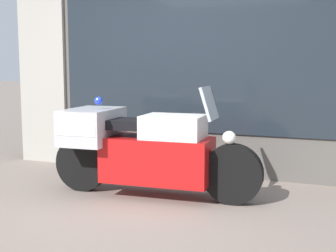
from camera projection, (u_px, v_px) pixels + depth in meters
The scene contains 4 objects.
ground_plane at pixel (122, 214), 4.42m from camera, with size 60.00×60.00×0.00m, color gray.
shop_building at pixel (166, 40), 6.17m from camera, with size 5.07×0.55×3.45m.
window_display at pixel (212, 137), 6.13m from camera, with size 3.88×0.30×1.93m.
paramedic_motorcycle at pixel (140, 146), 4.99m from camera, with size 2.31×0.79×1.19m.
Camera 1 is at (1.97, -3.82, 1.39)m, focal length 50.00 mm.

